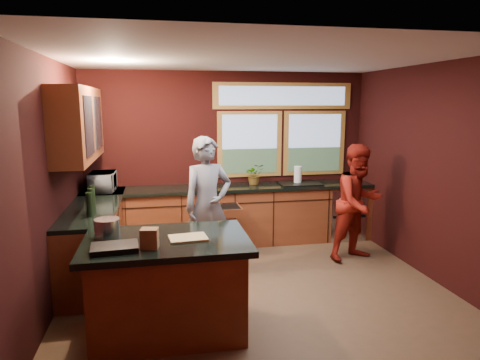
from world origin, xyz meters
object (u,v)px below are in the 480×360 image
object	(u,v)px
island	(168,285)
person_grey	(208,206)
cutting_board	(188,238)
stock_pot	(107,228)
person_red	(359,203)

from	to	relation	value
island	person_grey	size ratio (longest dim) A/B	0.86
cutting_board	stock_pot	world-z (taller)	stock_pot
person_grey	cutting_board	bearing A→B (deg)	-120.82
person_grey	cutting_board	xyz separation A→B (m)	(-0.36, -1.46, 0.06)
person_red	stock_pot	bearing A→B (deg)	-175.45
person_red	stock_pot	world-z (taller)	person_red
island	person_red	bearing A→B (deg)	29.02
person_grey	cutting_board	distance (m)	1.51
island	cutting_board	bearing A→B (deg)	-14.04
person_grey	stock_pot	world-z (taller)	person_grey
person_red	cutting_board	bearing A→B (deg)	-166.23
person_grey	stock_pot	size ratio (longest dim) A/B	7.48
island	stock_pot	xyz separation A→B (m)	(-0.55, 0.15, 0.56)
island	person_red	world-z (taller)	person_red
island	stock_pot	bearing A→B (deg)	164.74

